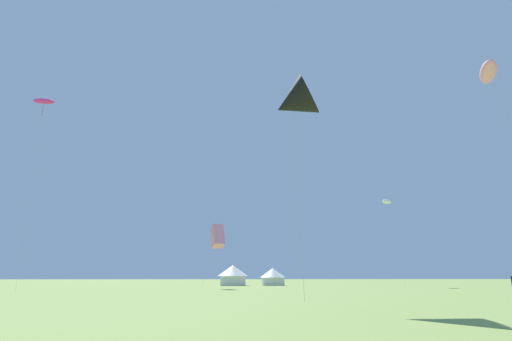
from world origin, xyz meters
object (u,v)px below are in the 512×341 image
(kite_white_parafoil, at_px, (387,202))
(kite_black_delta, at_px, (294,102))
(kite_pink_box, at_px, (218,236))
(festival_tent_left, at_px, (233,274))
(festival_tent_center, at_px, (273,276))
(kite_magenta_parafoil, at_px, (44,102))
(kite_pink_parafoil, at_px, (488,72))

(kite_white_parafoil, xyz_separation_m, kite_black_delta, (-21.38, -36.25, 0.07))
(kite_pink_box, bearing_deg, festival_tent_left, 80.82)
(kite_black_delta, distance_m, festival_tent_center, 44.57)
(festival_tent_left, xyz_separation_m, festival_tent_center, (6.54, 0.00, -0.27))
(kite_white_parafoil, relative_size, festival_tent_left, 2.70)
(kite_pink_box, xyz_separation_m, kite_black_delta, (5.13, -27.56, 6.51))
(kite_white_parafoil, distance_m, festival_tent_center, 21.89)
(kite_magenta_parafoil, distance_m, festival_tent_center, 41.92)
(kite_white_parafoil, relative_size, kite_magenta_parafoil, 0.62)
(kite_pink_box, relative_size, kite_pink_parafoil, 0.59)
(kite_pink_parafoil, distance_m, festival_tent_center, 49.79)
(kite_white_parafoil, height_order, kite_black_delta, kite_black_delta)
(kite_black_delta, relative_size, festival_tent_left, 2.99)
(kite_pink_parafoil, height_order, kite_white_parafoil, kite_pink_parafoil)
(kite_pink_parafoil, xyz_separation_m, festival_tent_center, (-6.68, 47.99, -11.45))
(kite_white_parafoil, relative_size, kite_black_delta, 0.90)
(kite_pink_box, bearing_deg, kite_magenta_parafoil, -161.03)
(kite_magenta_parafoil, height_order, festival_tent_left, kite_magenta_parafoil)
(kite_pink_parafoil, height_order, kite_black_delta, kite_black_delta)
(kite_pink_box, height_order, festival_tent_left, kite_pink_box)
(kite_pink_parafoil, relative_size, festival_tent_left, 2.73)
(kite_white_parafoil, distance_m, kite_black_delta, 42.09)
(kite_magenta_parafoil, relative_size, festival_tent_center, 5.14)
(kite_pink_box, distance_m, kite_pink_parafoil, 36.81)
(kite_pink_box, height_order, kite_black_delta, kite_black_delta)
(kite_pink_parafoil, distance_m, kite_black_delta, 11.73)
(kite_pink_parafoil, distance_m, kite_magenta_parafoil, 45.08)
(festival_tent_left, bearing_deg, kite_white_parafoil, -15.45)
(kite_pink_parafoil, bearing_deg, kite_magenta_parafoil, 144.71)
(kite_pink_parafoil, bearing_deg, kite_black_delta, 154.26)
(kite_pink_box, xyz_separation_m, festival_tent_left, (2.48, 15.34, -4.67))
(kite_magenta_parafoil, bearing_deg, kite_black_delta, -38.69)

